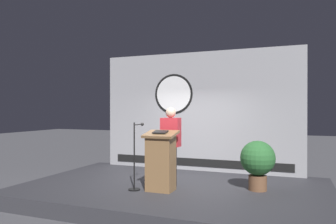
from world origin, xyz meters
TOP-DOWN VIEW (x-y plane):
  - ground_plane at (0.00, 0.00)m, footprint 40.00×40.00m
  - stage_platform at (0.00, 0.00)m, footprint 6.40×4.00m
  - banner_display at (-0.01, 1.85)m, footprint 5.38×0.12m
  - podium at (-0.09, -0.53)m, footprint 0.64×0.50m
  - speaker_person at (-0.06, -0.05)m, footprint 0.40×0.26m
  - microphone_stand at (-0.61, -0.63)m, footprint 0.24×0.52m
  - potted_plant at (1.72, 0.21)m, footprint 0.70×0.70m

SIDE VIEW (x-z plane):
  - ground_plane at x=0.00m, z-range 0.00..0.00m
  - stage_platform at x=0.00m, z-range 0.00..0.30m
  - microphone_stand at x=-0.61m, z-range 0.09..1.46m
  - podium at x=-0.09m, z-range 0.29..1.50m
  - potted_plant at x=1.72m, z-range 0.40..1.40m
  - speaker_person at x=-0.06m, z-range 0.32..1.99m
  - banner_display at x=-0.01m, z-range 0.29..3.46m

